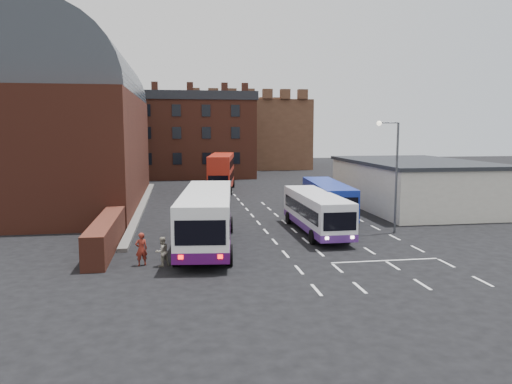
{
  "coord_description": "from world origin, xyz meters",
  "views": [
    {
      "loc": [
        -5.94,
        -27.8,
        7.08
      ],
      "look_at": [
        0.0,
        10.0,
        2.2
      ],
      "focal_mm": 35.0,
      "sensor_mm": 36.0,
      "label": 1
    }
  ],
  "objects": [
    {
      "name": "pedestrian_red",
      "position": [
        -7.9,
        -1.92,
        0.87
      ],
      "size": [
        0.74,
        0.6,
        1.74
      ],
      "primitive_type": "imported",
      "rotation": [
        0.0,
        0.0,
        3.47
      ],
      "color": "maroon",
      "rests_on": "ground"
    },
    {
      "name": "bus_white_inbound",
      "position": [
        3.28,
        4.55,
        1.6
      ],
      "size": [
        2.53,
        9.96,
        2.71
      ],
      "rotation": [
        0.0,
        0.0,
        3.14
      ],
      "color": "white",
      "rests_on": "ground"
    },
    {
      "name": "bus_white_outbound",
      "position": [
        -4.28,
        1.85,
        1.98
      ],
      "size": [
        4.13,
        12.5,
        3.35
      ],
      "rotation": [
        0.0,
        0.0,
        -0.11
      ],
      "color": "white",
      "rests_on": "ground"
    },
    {
      "name": "pedestrian_beige",
      "position": [
        -6.83,
        -2.24,
        0.77
      ],
      "size": [
        0.95,
        0.91,
        1.55
      ],
      "primitive_type": "imported",
      "rotation": [
        0.0,
        0.0,
        3.73
      ],
      "color": "#A39C88",
      "rests_on": "ground"
    },
    {
      "name": "ground",
      "position": [
        0.0,
        0.0,
        0.0
      ],
      "size": [
        180.0,
        180.0,
        0.0
      ],
      "primitive_type": "plane",
      "color": "black"
    },
    {
      "name": "railway_station",
      "position": [
        -15.5,
        21.0,
        7.64
      ],
      "size": [
        12.0,
        28.0,
        16.0
      ],
      "color": "#602B1E",
      "rests_on": "ground"
    },
    {
      "name": "bus_blue",
      "position": [
        5.84,
        10.26,
        1.64
      ],
      "size": [
        3.19,
        10.36,
        2.78
      ],
      "rotation": [
        0.0,
        0.0,
        3.06
      ],
      "color": "navy",
      "rests_on": "ground"
    },
    {
      "name": "bus_red_double",
      "position": [
        -1.07,
        28.4,
        2.21
      ],
      "size": [
        3.93,
        10.63,
        4.16
      ],
      "rotation": [
        0.0,
        0.0,
        2.99
      ],
      "color": "red",
      "rests_on": "ground"
    },
    {
      "name": "castle_keep",
      "position": [
        6.0,
        66.0,
        6.0
      ],
      "size": [
        22.0,
        22.0,
        12.0
      ],
      "primitive_type": "cube",
      "color": "brown",
      "rests_on": "ground"
    },
    {
      "name": "brick_terrace",
      "position": [
        -6.0,
        46.0,
        5.5
      ],
      "size": [
        22.0,
        10.0,
        11.0
      ],
      "primitive_type": "cube",
      "color": "brown",
      "rests_on": "ground"
    },
    {
      "name": "street_lamp",
      "position": [
        8.34,
        3.76,
        4.58
      ],
      "size": [
        1.54,
        0.35,
        7.59
      ],
      "rotation": [
        0.0,
        0.0,
        -0.08
      ],
      "color": "#45484C",
      "rests_on": "ground"
    },
    {
      "name": "forecourt_wall",
      "position": [
        -10.2,
        2.0,
        0.9
      ],
      "size": [
        1.2,
        10.0,
        1.8
      ],
      "primitive_type": "cube",
      "color": "#602B1E",
      "rests_on": "ground"
    },
    {
      "name": "cream_building",
      "position": [
        15.0,
        14.0,
        2.16
      ],
      "size": [
        10.4,
        16.4,
        4.25
      ],
      "color": "beige",
      "rests_on": "ground"
    }
  ]
}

